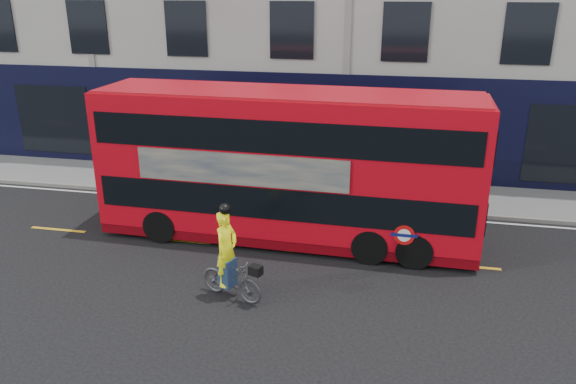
# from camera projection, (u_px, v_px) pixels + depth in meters

# --- Properties ---
(ground) EXTENTS (120.00, 120.00, 0.00)m
(ground) POSITION_uv_depth(u_px,v_px,m) (308.00, 279.00, 14.27)
(ground) COLOR black
(ground) RESTS_ON ground
(pavement) EXTENTS (60.00, 3.00, 0.12)m
(pavement) POSITION_uv_depth(u_px,v_px,m) (338.00, 191.00, 20.22)
(pavement) COLOR slate
(pavement) RESTS_ON ground
(kerb) EXTENTS (60.00, 0.12, 0.13)m
(kerb) POSITION_uv_depth(u_px,v_px,m) (333.00, 205.00, 18.84)
(kerb) COLOR slate
(kerb) RESTS_ON ground
(road_edge_line) EXTENTS (58.00, 0.10, 0.01)m
(road_edge_line) POSITION_uv_depth(u_px,v_px,m) (332.00, 210.00, 18.59)
(road_edge_line) COLOR silver
(road_edge_line) RESTS_ON ground
(lane_dashes) EXTENTS (58.00, 0.12, 0.01)m
(lane_dashes) POSITION_uv_depth(u_px,v_px,m) (317.00, 253.00, 15.65)
(lane_dashes) COLOR gold
(lane_dashes) RESTS_ON ground
(bus) EXTENTS (10.82, 2.75, 4.33)m
(bus) POSITION_uv_depth(u_px,v_px,m) (288.00, 166.00, 15.85)
(bus) COLOR red
(bus) RESTS_ON ground
(cyclist) EXTENTS (1.76, 1.02, 2.40)m
(cyclist) POSITION_uv_depth(u_px,v_px,m) (229.00, 267.00, 13.14)
(cyclist) COLOR #424547
(cyclist) RESTS_ON ground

